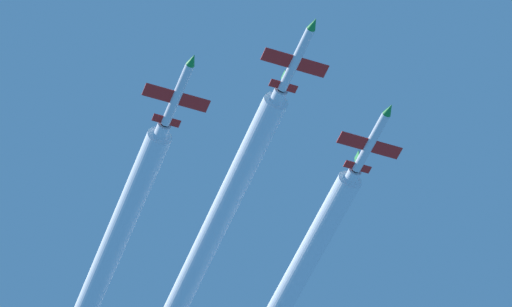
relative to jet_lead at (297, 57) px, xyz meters
The scene contains 6 objects.
jet_lead is the anchor object (origin of this frame).
jet_left_wingman 16.21m from the jet_lead, 149.20° to the right, with size 8.77×12.77×3.07m.
jet_right_wingman 16.03m from the jet_lead, 34.25° to the right, with size 8.77×12.77×3.07m.
smoke_trail_lead 30.60m from the jet_lead, 90.00° to the right, with size 3.45×49.56×3.45m.
smoke_trail_left_wingman 39.38m from the jet_lead, 110.57° to the right, with size 3.45×45.53×3.45m.
smoke_trail_right_wingman 43.72m from the jet_lead, 72.54° to the right, with size 3.45×53.80×3.45m.
Camera 1 is at (46.04, 119.54, 2.89)m, focal length 105.75 mm.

